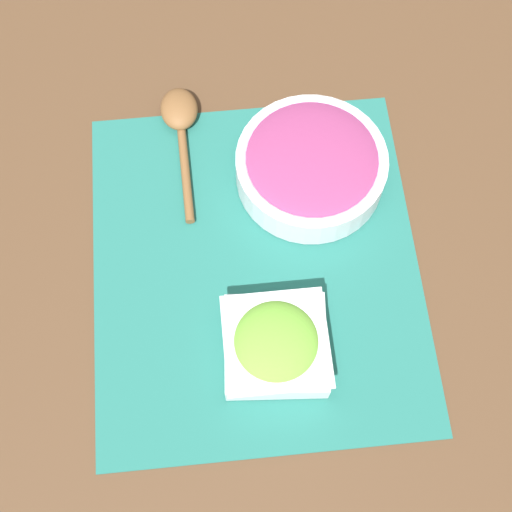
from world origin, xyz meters
TOP-DOWN VIEW (x-y plane):
  - ground_plane at (0.00, 0.00)m, footprint 3.00×3.00m
  - placemat at (0.00, 0.00)m, footprint 0.48×0.42m
  - lettuce_bowl at (-0.11, -0.01)m, footprint 0.13×0.13m
  - onion_bowl at (0.12, -0.08)m, footprint 0.20×0.20m
  - wooden_spoon at (0.22, 0.08)m, footprint 0.21×0.05m

SIDE VIEW (x-z plane):
  - ground_plane at x=0.00m, z-range 0.00..0.00m
  - placemat at x=0.00m, z-range 0.00..0.00m
  - wooden_spoon at x=0.22m, z-range 0.00..0.03m
  - lettuce_bowl at x=-0.11m, z-range 0.00..0.06m
  - onion_bowl at x=0.12m, z-range 0.01..0.07m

